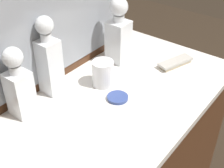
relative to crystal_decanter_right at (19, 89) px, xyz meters
name	(u,v)px	position (x,y,z in m)	size (l,w,h in m)	color
dresser_mirror	(52,6)	(0.24, 0.07, 0.20)	(0.86, 0.03, 0.62)	#472816
crystal_decanter_right	(19,89)	(0.00, 0.00, 0.00)	(0.08, 0.08, 0.26)	white
crystal_decanter_far_right	(118,37)	(0.50, -0.05, 0.01)	(0.09, 0.09, 0.29)	white
crystal_decanter_front	(49,63)	(0.16, 0.02, 0.02)	(0.07, 0.07, 0.31)	white
crystal_tumbler_far_right	(103,74)	(0.31, -0.11, -0.06)	(0.09, 0.09, 0.11)	white
silver_brush_right	(175,63)	(0.62, -0.27, -0.09)	(0.17, 0.10, 0.02)	#B7A88C
porcelain_dish	(118,98)	(0.27, -0.22, -0.10)	(0.08, 0.08, 0.01)	#33478C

